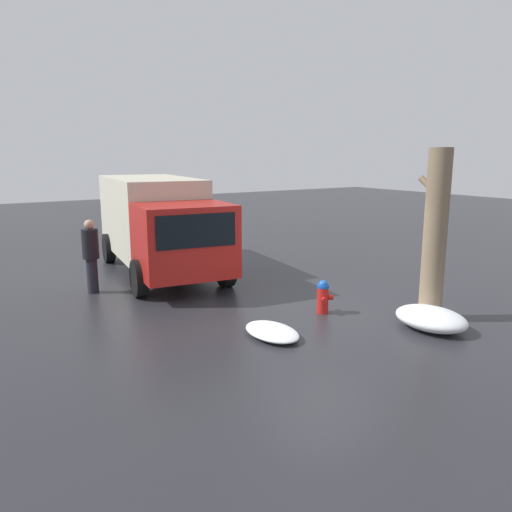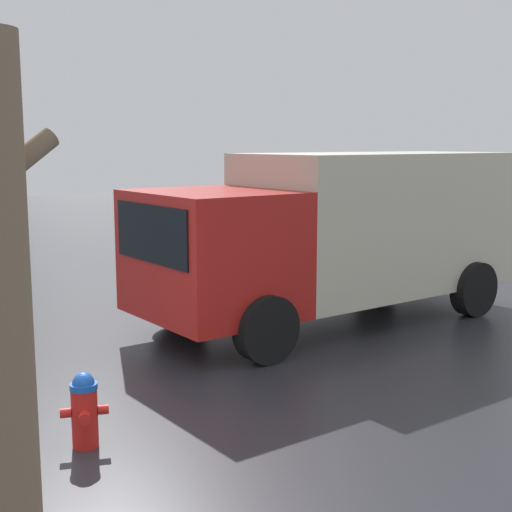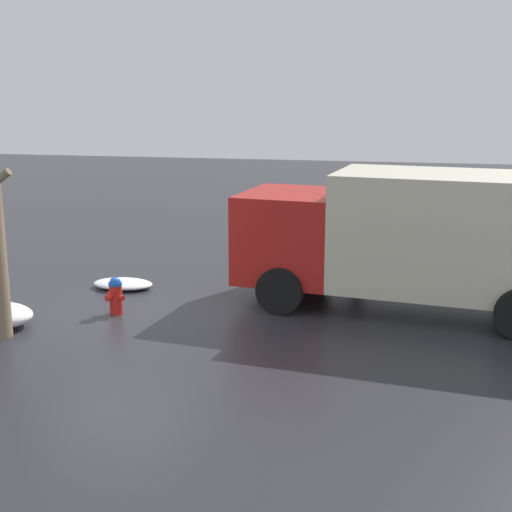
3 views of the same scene
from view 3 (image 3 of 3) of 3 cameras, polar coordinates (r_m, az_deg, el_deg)
ground_plane at (r=13.89m, az=-11.09°, el=-4.55°), size 60.00×60.00×0.00m
fire_hydrant at (r=13.78m, az=-11.17°, el=-3.08°), size 0.43×0.37×0.72m
delivery_truck at (r=13.86m, az=12.67°, el=1.62°), size 6.73×3.14×2.67m
pedestrian at (r=16.18m, az=8.21°, el=1.71°), size 0.39×0.39×1.81m
snow_pile_by_hydrant at (r=15.58m, az=-10.59°, el=-2.20°), size 1.30×0.82×0.19m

